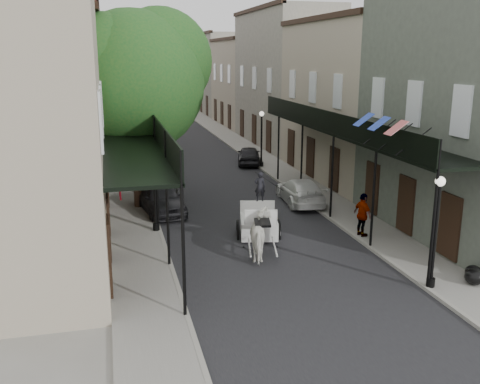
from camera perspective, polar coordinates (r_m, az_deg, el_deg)
ground at (r=18.82m, az=5.54°, el=-9.11°), size 140.00×140.00×0.00m
road at (r=37.46m, az=-4.63°, el=2.89°), size 8.00×90.00×0.01m
sidewalk_left at (r=36.99m, az=-12.29°, el=2.54°), size 2.20×90.00×0.12m
sidewalk_right at (r=38.55m, az=2.74°, el=3.34°), size 2.20×90.00×0.12m
building_row_left at (r=46.36m, az=-17.61°, el=11.04°), size 5.00×80.00×10.50m
building_row_right at (r=48.49m, az=3.53°, el=11.80°), size 5.00×80.00×10.50m
gallery_left at (r=23.49m, az=-11.19°, el=5.75°), size 2.20×18.05×4.88m
gallery_right at (r=25.77m, az=10.72°, el=6.53°), size 2.20×18.05×4.88m
tree_near at (r=26.47m, az=-10.52°, el=12.04°), size 7.31×6.80×9.63m
tree_far at (r=40.47m, az=-11.86°, el=11.83°), size 6.45×6.00×8.61m
lamppost_right_near at (r=18.21m, az=20.13°, el=-3.89°), size 0.32×0.32×3.71m
lamppost_left at (r=22.96m, az=-9.10°, el=0.54°), size 0.32×0.32×3.71m
lamppost_right_far at (r=36.06m, az=2.31°, el=5.77°), size 0.32×0.32×3.71m
horse at (r=20.28m, az=2.42°, el=-4.60°), size 1.38×2.25×1.77m
carriage at (r=22.82m, az=1.95°, el=-1.71°), size 2.14×2.86×2.96m
pedestrian_walking at (r=29.22m, az=-6.90°, el=1.21°), size 0.90×0.74×1.70m
pedestrian_sidewalk_left at (r=30.68m, az=-10.48°, el=1.86°), size 1.20×1.06×1.62m
pedestrian_sidewalk_right at (r=22.79m, az=12.96°, el=-2.39°), size 0.64×1.14×1.84m
car_left_near at (r=26.22m, az=-8.48°, el=-0.62°), size 2.41×4.61×1.50m
car_left_mid at (r=33.88m, az=-8.11°, el=2.79°), size 1.72×4.46×1.45m
car_left_far at (r=49.38m, az=-11.22°, el=6.36°), size 4.07×5.92×1.50m
car_right_near at (r=27.81m, az=6.45°, el=0.10°), size 2.15×4.57×1.29m
car_right_far at (r=37.47m, az=0.96°, el=3.94°), size 2.36×4.04×1.29m
trash_bags at (r=19.67m, az=23.70°, el=-8.09°), size 0.90×1.05×0.54m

